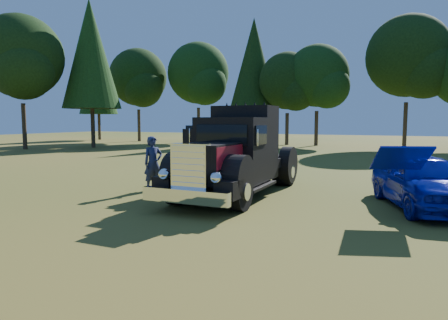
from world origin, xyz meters
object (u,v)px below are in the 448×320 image
Objects in this scene: spectator_near at (153,163)px; spectator_far at (181,170)px; diamond_t_truck at (235,157)px; hotrod_coupe at (422,180)px; distant_teal_car at (206,139)px.

spectator_far is at bearing -78.60° from spectator_near.
hotrod_coupe is at bearing 4.40° from diamond_t_truck.
diamond_t_truck is 25.72m from distant_teal_car.
spectator_far is (-7.20, -1.26, 0.06)m from hotrod_coupe.
hotrod_coupe is 28.53m from distant_teal_car.
distant_teal_car is (-10.95, 23.27, -0.21)m from spectator_far.
spectator_far is (-1.59, -0.83, -0.42)m from diamond_t_truck.
diamond_t_truck is 5.65m from hotrod_coupe.
diamond_t_truck is 1.81× the size of distant_teal_car.
hotrod_coupe is (5.61, 0.43, -0.48)m from diamond_t_truck.
spectator_near is (-8.67, -0.74, 0.17)m from hotrod_coupe.
hotrod_coupe reaches higher than spectator_far.
spectator_near is at bearing -175.14° from hotrod_coupe.
diamond_t_truck is at bearing -175.60° from hotrod_coupe.
diamond_t_truck reaches higher than hotrod_coupe.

